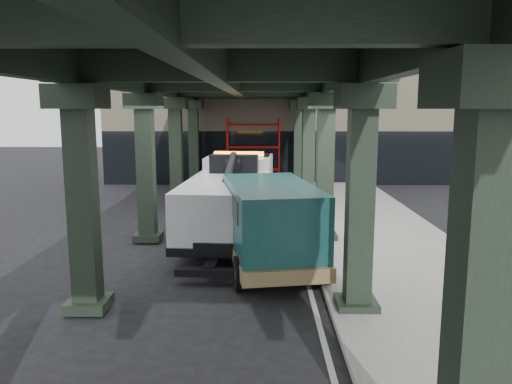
{
  "coord_description": "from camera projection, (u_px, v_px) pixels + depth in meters",
  "views": [
    {
      "loc": [
        0.47,
        -14.59,
        4.5
      ],
      "look_at": [
        0.29,
        2.18,
        1.7
      ],
      "focal_mm": 35.0,
      "sensor_mm": 36.0,
      "label": 1
    }
  ],
  "objects": [
    {
      "name": "tow_truck",
      "position": [
        233.0,
        195.0,
        17.92
      ],
      "size": [
        3.17,
        9.26,
        2.99
      ],
      "rotation": [
        0.0,
        0.0,
        -0.07
      ],
      "color": "black",
      "rests_on": "ground"
    },
    {
      "name": "ground",
      "position": [
        246.0,
        259.0,
        15.13
      ],
      "size": [
        90.0,
        90.0,
        0.0
      ],
      "primitive_type": "plane",
      "color": "black",
      "rests_on": "ground"
    },
    {
      "name": "scaffolding",
      "position": [
        253.0,
        150.0,
        29.23
      ],
      "size": [
        3.08,
        0.88,
        4.0
      ],
      "color": "red",
      "rests_on": "ground"
    },
    {
      "name": "sidewalk",
      "position": [
        379.0,
        240.0,
        17.05
      ],
      "size": [
        5.0,
        40.0,
        0.15
      ],
      "primitive_type": "cube",
      "color": "gray",
      "rests_on": "ground"
    },
    {
      "name": "building",
      "position": [
        284.0,
        116.0,
        34.18
      ],
      "size": [
        22.0,
        10.0,
        8.0
      ],
      "primitive_type": "cube",
      "color": "#C6B793",
      "rests_on": "ground"
    },
    {
      "name": "viaduct",
      "position": [
        235.0,
        79.0,
        16.21
      ],
      "size": [
        7.4,
        32.0,
        6.4
      ],
      "color": "black",
      "rests_on": "ground"
    },
    {
      "name": "lane_stripe",
      "position": [
        297.0,
        242.0,
        17.09
      ],
      "size": [
        0.12,
        38.0,
        0.01
      ],
      "primitive_type": "cube",
      "color": "silver",
      "rests_on": "ground"
    },
    {
      "name": "towed_van",
      "position": [
        268.0,
        221.0,
        14.34
      ],
      "size": [
        3.25,
        6.32,
        2.45
      ],
      "rotation": [
        0.0,
        0.0,
        0.17
      ],
      "color": "#124040",
      "rests_on": "ground"
    }
  ]
}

